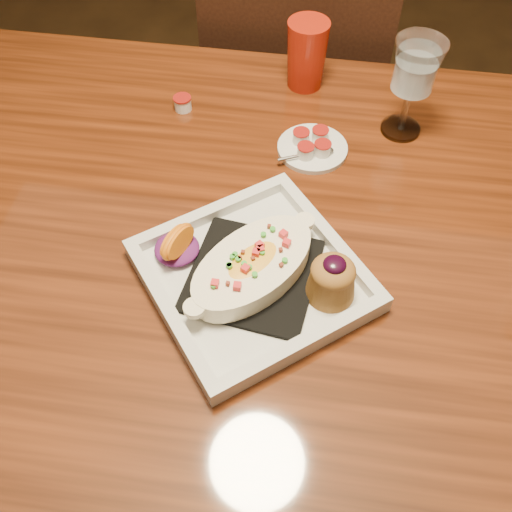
# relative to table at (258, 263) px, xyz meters

# --- Properties ---
(floor) EXTENTS (7.00, 7.00, 0.00)m
(floor) POSITION_rel_table_xyz_m (0.00, 0.00, -0.65)
(floor) COLOR #332111
(floor) RESTS_ON ground
(table) EXTENTS (1.50, 0.90, 0.75)m
(table) POSITION_rel_table_xyz_m (0.00, 0.00, 0.00)
(table) COLOR maroon
(table) RESTS_ON floor
(chair_far) EXTENTS (0.42, 0.42, 0.93)m
(chair_far) POSITION_rel_table_xyz_m (-0.00, 0.63, -0.15)
(chair_far) COLOR black
(chair_far) RESTS_ON floor
(plate) EXTENTS (0.38, 0.38, 0.08)m
(plate) POSITION_rel_table_xyz_m (0.02, -0.10, 0.12)
(plate) COLOR silver
(plate) RESTS_ON table
(goblet) EXTENTS (0.08, 0.08, 0.17)m
(goblet) POSITION_rel_table_xyz_m (0.21, 0.25, 0.22)
(goblet) COLOR silver
(goblet) RESTS_ON table
(saucer) EXTENTS (0.12, 0.12, 0.08)m
(saucer) POSITION_rel_table_xyz_m (0.06, 0.18, 0.11)
(saucer) COLOR silver
(saucer) RESTS_ON table
(creamer_loose) EXTENTS (0.03, 0.03, 0.03)m
(creamer_loose) POSITION_rel_table_xyz_m (-0.18, 0.25, 0.11)
(creamer_loose) COLOR white
(creamer_loose) RESTS_ON table
(red_tumbler) EXTENTS (0.08, 0.08, 0.13)m
(red_tumbler) POSITION_rel_table_xyz_m (0.03, 0.36, 0.16)
(red_tumbler) COLOR #B31F0C
(red_tumbler) RESTS_ON table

